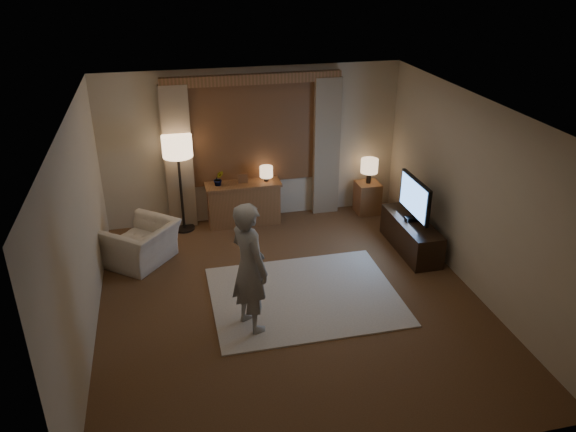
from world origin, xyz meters
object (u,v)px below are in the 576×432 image
object	(u,v)px
side_table	(367,198)
person	(249,267)
tv_stand	(411,235)
sideboard	(244,204)
armchair	(142,244)

from	to	relation	value
side_table	person	distance (m)	3.91
tv_stand	person	size ratio (longest dim) A/B	0.84
side_table	tv_stand	bearing A→B (deg)	-83.21
sideboard	armchair	size ratio (longest dim) A/B	1.26
armchair	person	size ratio (longest dim) A/B	0.57
person	sideboard	bearing A→B (deg)	-31.42
armchair	tv_stand	world-z (taller)	armchair
sideboard	side_table	size ratio (longest dim) A/B	2.14
person	side_table	bearing A→B (deg)	-66.10
person	armchair	bearing A→B (deg)	9.88
armchair	sideboard	bearing A→B (deg)	159.42
tv_stand	person	bearing A→B (deg)	-153.10
sideboard	person	xyz separation A→B (m)	(-0.38, -2.92, 0.51)
armchair	person	bearing A→B (deg)	73.34
side_table	person	size ratio (longest dim) A/B	0.34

